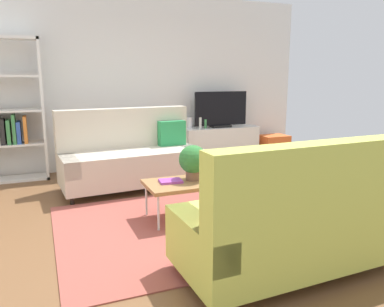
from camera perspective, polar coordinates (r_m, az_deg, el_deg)
name	(u,v)px	position (r m, az deg, el deg)	size (l,w,h in m)	color
ground_plane	(191,219)	(4.22, -0.22, -9.87)	(7.68, 7.68, 0.00)	brown
wall_far	(129,82)	(6.61, -9.45, 10.61)	(6.40, 0.12, 2.90)	white
area_rug	(198,223)	(4.10, 0.96, -10.47)	(2.90, 2.20, 0.01)	#9E4C42
couch_beige	(131,157)	(5.36, -9.22, -0.45)	(1.95, 0.97, 1.10)	beige
couch_green	(299,219)	(3.11, 15.82, -9.53)	(1.93, 0.90, 1.10)	#C1CC51
coffee_table	(196,183)	(4.16, 0.54, -4.47)	(1.10, 0.56, 0.42)	#9E7042
tv_console	(220,144)	(6.93, 4.22, 1.37)	(1.40, 0.44, 0.64)	silver
tv	(221,110)	(6.82, 4.37, 6.57)	(1.00, 0.20, 0.64)	black
bookshelf	(3,117)	(6.18, -26.66, 4.97)	(1.10, 0.36, 2.10)	white
storage_trunk	(273,147)	(7.41, 12.21, 1.02)	(0.52, 0.40, 0.44)	orange
potted_plant	(193,161)	(4.13, 0.16, -1.08)	(0.31, 0.31, 0.39)	brown
table_book_0	(171,181)	(4.10, -3.24, -4.17)	(0.24, 0.18, 0.03)	purple
vase_0	(189,123)	(6.68, -0.41, 4.64)	(0.11, 0.11, 0.20)	silver
bottle_0	(200,123)	(6.66, 1.24, 4.64)	(0.05, 0.05, 0.20)	silver
bottle_1	(205,124)	(6.70, 2.04, 4.50)	(0.05, 0.05, 0.16)	#3F8C4C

